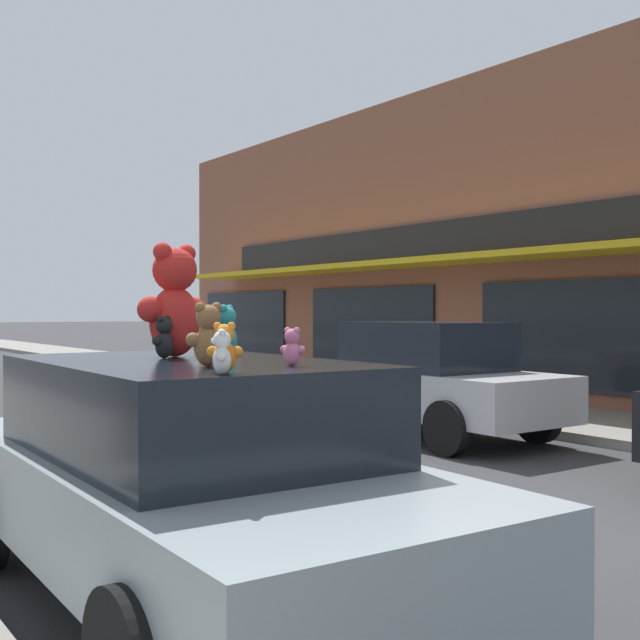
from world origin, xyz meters
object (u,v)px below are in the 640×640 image
Objects in this scene: teddy_bear_teal at (226,331)px; teddy_bear_black at (164,338)px; teddy_bear_giant at (174,302)px; teddy_bear_brown at (208,335)px; teddy_bear_pink at (292,347)px; teddy_bear_orange at (224,348)px; teddy_bear_white at (222,353)px; parked_car_far_center at (426,378)px; plush_art_car at (187,475)px.

teddy_bear_black is at bearing -36.73° from teddy_bear_teal.
teddy_bear_brown is at bearing 58.43° from teddy_bear_giant.
teddy_bear_brown is at bearing 32.62° from teddy_bear_pink.
teddy_bear_brown is 0.51m from teddy_bear_orange.
teddy_bear_brown is at bearing -177.27° from teddy_bear_white.
teddy_bear_pink is 0.98× the size of teddy_bear_white.
teddy_bear_black is 0.06× the size of parked_car_far_center.
teddy_bear_black is (-0.28, 1.08, 0.03)m from teddy_bear_pink.
teddy_bear_teal is at bearing 174.75° from teddy_bear_white.
teddy_bear_white is at bearing -139.63° from parked_car_far_center.
teddy_bear_giant is 0.18× the size of parked_car_far_center.
parked_car_far_center is at bearing 36.55° from plush_art_car.
teddy_bear_brown is at bearing -67.50° from teddy_bear_orange.
teddy_bear_giant is 6.86m from parked_car_far_center.
teddy_bear_black is at bearing -10.54° from teddy_bear_pink.
teddy_bear_black reaches higher than plush_art_car.
teddy_bear_teal is (0.32, -0.13, -0.20)m from teddy_bear_giant.
parked_car_far_center is (5.37, 3.82, -0.84)m from teddy_bear_teal.
teddy_bear_giant reaches higher than teddy_bear_pink.
teddy_bear_giant is 1.27m from teddy_bear_pink.
plush_art_car is 21.22× the size of teddy_bear_white.
teddy_bear_black reaches higher than teddy_bear_white.
teddy_bear_giant is at bearing -18.67° from teddy_bear_pink.
teddy_bear_pink is 0.79× the size of teddy_bear_black.
teddy_bear_giant is 1.54m from teddy_bear_orange.
teddy_bear_giant reaches higher than teddy_bear_orange.
teddy_bear_black is at bearing 97.80° from plush_art_car.
teddy_bear_pink is (0.14, -1.23, -0.26)m from teddy_bear_giant.
teddy_bear_pink is at bearing 42.17° from teddy_bear_teal.
plush_art_car is 1.44m from teddy_bear_white.
teddy_bear_orange is at bearing 46.57° from teddy_bear_black.
teddy_bear_pink is 0.69m from teddy_bear_white.
teddy_bear_white is (-0.61, -0.32, 0.00)m from teddy_bear_pink.
teddy_bear_giant is 3.45× the size of teddy_bear_white.
teddy_bear_black reaches higher than teddy_bear_pink.
teddy_bear_orange is (-0.55, -0.24, 0.02)m from teddy_bear_pink.
teddy_bear_orange is (-0.16, -0.48, -0.05)m from teddy_bear_brown.
parked_car_far_center is at bearing -98.98° from teddy_bear_orange.
parked_car_far_center is (5.80, 4.11, 0.04)m from plush_art_car.
teddy_bear_pink is at bearing -71.58° from plush_art_car.
teddy_bear_pink is 1.12m from teddy_bear_black.
parked_car_far_center is (6.16, 5.24, -0.77)m from teddy_bear_white.
parked_car_far_center is (5.94, 4.67, -0.84)m from teddy_bear_brown.
teddy_bear_teal reaches higher than parked_car_far_center.
teddy_bear_teal is (0.43, 0.28, 0.88)m from plush_art_car.
teddy_bear_brown is 7.60m from parked_car_far_center.
teddy_bear_brown reaches higher than teddy_bear_black.
teddy_bear_orange is at bearing -104.77° from plush_art_car.
plush_art_car is 6.15× the size of teddy_bear_giant.
teddy_bear_pink is (-0.18, -1.09, -0.06)m from teddy_bear_teal.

